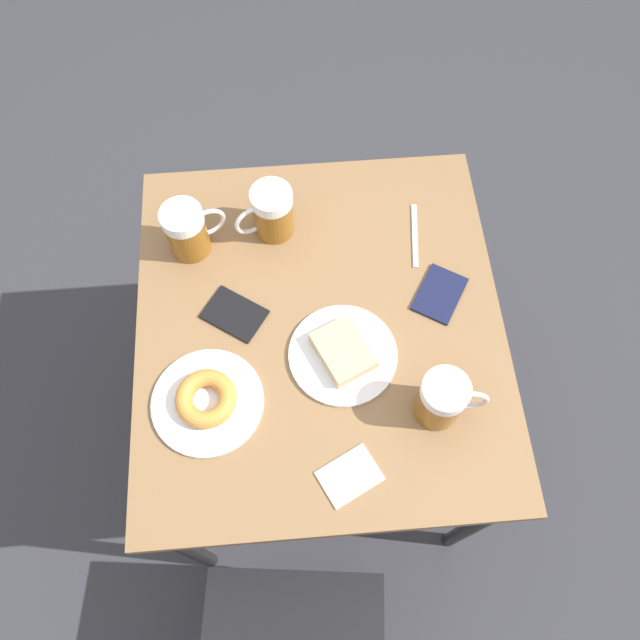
# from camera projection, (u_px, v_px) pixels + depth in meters

# --- Properties ---
(ground_plane) EXTENTS (8.00, 8.00, 0.00)m
(ground_plane) POSITION_uv_depth(u_px,v_px,m) (320.00, 422.00, 2.03)
(ground_plane) COLOR #333338
(table) EXTENTS (0.79, 0.87, 0.76)m
(table) POSITION_uv_depth(u_px,v_px,m) (320.00, 338.00, 1.41)
(table) COLOR olive
(table) RESTS_ON ground_plane
(plate_with_cake) EXTENTS (0.23, 0.23, 0.04)m
(plate_with_cake) POSITION_uv_depth(u_px,v_px,m) (343.00, 353.00, 1.30)
(plate_with_cake) COLOR silver
(plate_with_cake) RESTS_ON table
(plate_with_donut) EXTENTS (0.23, 0.23, 0.05)m
(plate_with_donut) POSITION_uv_depth(u_px,v_px,m) (207.00, 400.00, 1.25)
(plate_with_donut) COLOR silver
(plate_with_donut) RESTS_ON table
(beer_mug_left) EXTENTS (0.13, 0.09, 0.13)m
(beer_mug_left) POSITION_uv_depth(u_px,v_px,m) (187.00, 230.00, 1.36)
(beer_mug_left) COLOR #8C5619
(beer_mug_left) RESTS_ON table
(beer_mug_center) EXTENTS (0.14, 0.09, 0.13)m
(beer_mug_center) POSITION_uv_depth(u_px,v_px,m) (443.00, 399.00, 1.20)
(beer_mug_center) COLOR #8C5619
(beer_mug_center) RESTS_ON table
(beer_mug_right) EXTENTS (0.13, 0.09, 0.13)m
(beer_mug_right) POSITION_uv_depth(u_px,v_px,m) (272.00, 212.00, 1.38)
(beer_mug_right) COLOR #8C5619
(beer_mug_right) RESTS_ON table
(napkin_folded) EXTENTS (0.14, 0.12, 0.00)m
(napkin_folded) POSITION_uv_depth(u_px,v_px,m) (350.00, 476.00, 1.20)
(napkin_folded) COLOR white
(napkin_folded) RESTS_ON table
(fork) EXTENTS (0.03, 0.17, 0.00)m
(fork) POSITION_uv_depth(u_px,v_px,m) (415.00, 235.00, 1.43)
(fork) COLOR silver
(fork) RESTS_ON table
(passport_near_edge) EXTENTS (0.14, 0.15, 0.01)m
(passport_near_edge) POSITION_uv_depth(u_px,v_px,m) (440.00, 294.00, 1.37)
(passport_near_edge) COLOR #141938
(passport_near_edge) RESTS_ON table
(passport_far_edge) EXTENTS (0.15, 0.14, 0.01)m
(passport_far_edge) POSITION_uv_depth(u_px,v_px,m) (234.00, 314.00, 1.35)
(passport_far_edge) COLOR black
(passport_far_edge) RESTS_ON table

